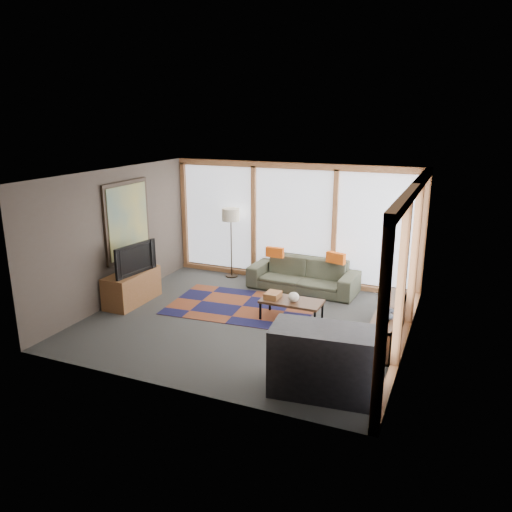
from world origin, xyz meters
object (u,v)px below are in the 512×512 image
at_px(sofa, 303,275).
at_px(tv_console, 132,287).
at_px(television, 132,258).
at_px(bar_counter, 327,362).
at_px(bookshelf, 389,322).
at_px(coffee_table, 291,310).
at_px(floor_lamp, 231,243).

relative_size(sofa, tv_console, 1.81).
relative_size(television, bar_counter, 0.71).
relative_size(sofa, bookshelf, 1.08).
height_order(television, bar_counter, television).
bearing_deg(sofa, coffee_table, -76.58).
height_order(sofa, television, television).
relative_size(coffee_table, bookshelf, 0.52).
relative_size(floor_lamp, tv_console, 1.26).
height_order(sofa, bookshelf, sofa).
relative_size(coffee_table, television, 1.06).
xyz_separation_m(coffee_table, bar_counter, (1.23, -2.17, 0.28)).
relative_size(tv_console, television, 1.20).
bearing_deg(tv_console, television, -26.09).
bearing_deg(tv_console, floor_lamp, 64.19).
height_order(coffee_table, tv_console, tv_console).
bearing_deg(coffee_table, bookshelf, -2.50).
relative_size(floor_lamp, television, 1.52).
distance_m(television, bar_counter, 4.67).
bearing_deg(floor_lamp, bar_counter, -50.45).
xyz_separation_m(floor_lamp, television, (-1.01, -2.27, 0.13)).
xyz_separation_m(sofa, coffee_table, (0.29, -1.59, -0.15)).
xyz_separation_m(floor_lamp, bar_counter, (3.30, -4.00, -0.33)).
bearing_deg(television, sofa, -45.66).
bearing_deg(floor_lamp, bookshelf, -26.61).
bearing_deg(sofa, bookshelf, -36.57).
bearing_deg(bar_counter, bookshelf, 70.48).
height_order(sofa, coffee_table, sofa).
bearing_deg(tv_console, coffee_table, 7.37).
height_order(coffee_table, bookshelf, bookshelf).
relative_size(bookshelf, television, 2.02).
height_order(bookshelf, bar_counter, bar_counter).
bearing_deg(sofa, television, -140.93).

